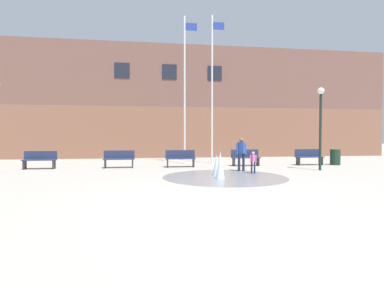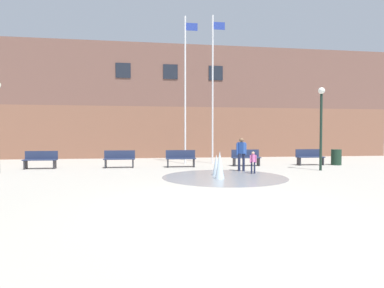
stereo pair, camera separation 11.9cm
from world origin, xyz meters
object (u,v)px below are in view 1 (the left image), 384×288
Objects in this scene: park_bench_far_left at (40,160)px; park_bench_far_right at (309,157)px; park_bench_left_of_flagpoles at (119,159)px; lamp_post_right_lane at (321,117)px; teen_by_trashcan at (241,152)px; park_bench_under_left_flagpole at (180,158)px; trash_can at (335,157)px; child_running at (253,161)px; park_bench_under_right_flagpole at (245,157)px; flagpole_left at (185,86)px; flagpole_right at (212,86)px.

park_bench_far_right is at bearing 0.03° from park_bench_far_left.
park_bench_left_of_flagpoles is 0.40× the size of lamp_post_right_lane.
teen_by_trashcan reaches higher than park_bench_left_of_flagpoles.
park_bench_far_right is at bearing 0.82° from park_bench_under_left_flagpole.
park_bench_far_left is at bearing 179.39° from trash_can.
trash_can is at bearing -6.76° from park_bench_far_right.
park_bench_far_right is at bearing 123.96° from child_running.
park_bench_under_left_flagpole is 1.01× the size of teen_by_trashcan.
park_bench_under_right_flagpole is 5.58m from flagpole_left.
park_bench_under_right_flagpole is (6.93, 0.06, 0.00)m from park_bench_left_of_flagpoles.
park_bench_under_right_flagpole is at bearing -65.50° from teen_by_trashcan.
flagpole_right reaches higher than child_running.
park_bench_under_right_flagpole is at bearing 164.96° from child_running.
flagpole_right reaches higher than teen_by_trashcan.
flagpole_left reaches higher than park_bench_under_left_flagpole.
park_bench_left_of_flagpoles is at bearing 25.74° from teen_by_trashcan.
lamp_post_right_lane is at bearing -14.74° from park_bench_left_of_flagpoles.
teen_by_trashcan is 6.04m from flagpole_left.
child_running is 1.10× the size of trash_can.
park_bench_left_of_flagpoles and park_bench_far_right have the same top height.
park_bench_far_left is 0.40× the size of lamp_post_right_lane.
park_bench_far_right is at bearing -19.24° from flagpole_right.
park_bench_under_left_flagpole is at bearing -1.83° from park_bench_left_of_flagpoles.
flagpole_right is at bearing 160.76° from park_bench_far_right.
child_running is 7.05m from flagpole_left.
flagpole_right is at bearing 18.92° from park_bench_left_of_flagpoles.
teen_by_trashcan is at bearing -83.06° from flagpole_right.
flagpole_left is at bearing 13.65° from park_bench_far_left.
flagpole_right is at bearing 0.00° from flagpole_left.
park_bench_far_right is 1.01× the size of teen_by_trashcan.
park_bench_far_left is 10.14m from teen_by_trashcan.
park_bench_far_left is 1.78× the size of trash_can.
flagpole_right reaches higher than park_bench_under_right_flagpole.
park_bench_under_left_flagpole is at bearing -179.18° from park_bench_far_right.
park_bench_under_right_flagpole is 2.64m from teen_by_trashcan.
child_running is at bearing -152.62° from trash_can.
lamp_post_right_lane reaches higher than park_bench_far_left.
park_bench_under_left_flagpole is 3.52m from teen_by_trashcan.
lamp_post_right_lane is (4.42, -4.44, -2.13)m from flagpole_right.
park_bench_far_right is (3.79, -0.05, 0.00)m from park_bench_under_right_flagpole.
lamp_post_right_lane is 4.04m from trash_can.
trash_can is at bearing 115.18° from child_running.
park_bench_far_left is 14.65m from park_bench_far_right.
trash_can is (2.42, 2.41, -2.17)m from lamp_post_right_lane.
park_bench_far_left and park_bench_left_of_flagpoles have the same top height.
park_bench_under_left_flagpole is 0.18× the size of flagpole_right.
flagpole_left is at bearing 75.89° from park_bench_under_left_flagpole.
park_bench_left_of_flagpoles is 0.18× the size of flagpole_left.
park_bench_left_of_flagpoles and park_bench_under_left_flagpole have the same top height.
flagpole_left is at bearing 150.67° from park_bench_under_right_flagpole.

